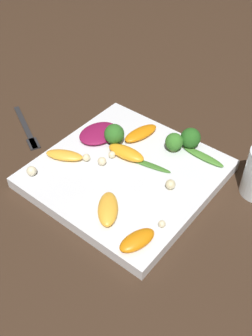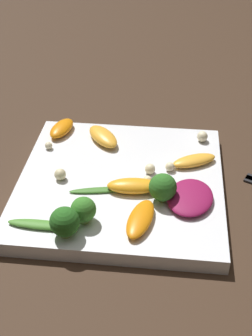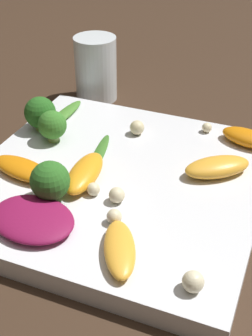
% 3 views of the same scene
% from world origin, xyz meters
% --- Properties ---
extents(ground_plane, '(2.40, 2.40, 0.00)m').
position_xyz_m(ground_plane, '(0.00, 0.00, 0.00)').
color(ground_plane, '#382619').
extents(plate, '(0.31, 0.31, 0.02)m').
position_xyz_m(plate, '(0.00, 0.00, 0.01)').
color(plate, white).
rests_on(plate, ground_plane).
extents(fork, '(0.15, 0.09, 0.01)m').
position_xyz_m(fork, '(0.25, 0.02, 0.00)').
color(fork, '#262628').
rests_on(fork, ground_plane).
extents(radicchio_leaf_0, '(0.08, 0.10, 0.01)m').
position_xyz_m(radicchio_leaf_0, '(0.10, -0.04, 0.03)').
color(radicchio_leaf_0, maroon).
rests_on(radicchio_leaf_0, plate).
extents(orange_segment_0, '(0.07, 0.08, 0.02)m').
position_xyz_m(orange_segment_0, '(-0.04, 0.10, 0.03)').
color(orange_segment_0, '#FCAD33').
rests_on(orange_segment_0, plate).
extents(orange_segment_1, '(0.05, 0.07, 0.02)m').
position_xyz_m(orange_segment_1, '(-0.12, 0.12, 0.03)').
color(orange_segment_1, orange).
rests_on(orange_segment_1, plate).
extents(orange_segment_2, '(0.08, 0.04, 0.02)m').
position_xyz_m(orange_segment_2, '(0.02, -0.03, 0.03)').
color(orange_segment_2, orange).
rests_on(orange_segment_2, plate).
extents(orange_segment_3, '(0.08, 0.06, 0.01)m').
position_xyz_m(orange_segment_3, '(0.11, 0.05, 0.03)').
color(orange_segment_3, '#FCAD33').
rests_on(orange_segment_3, plate).
extents(orange_segment_4, '(0.05, 0.08, 0.01)m').
position_xyz_m(orange_segment_4, '(0.04, -0.09, 0.03)').
color(orange_segment_4, orange).
rests_on(orange_segment_4, plate).
extents(broccoli_floret_0, '(0.04, 0.04, 0.04)m').
position_xyz_m(broccoli_floret_0, '(-0.06, -0.13, 0.05)').
color(broccoli_floret_0, '#84AD5B').
rests_on(broccoli_floret_0, plate).
extents(broccoli_floret_1, '(0.03, 0.03, 0.04)m').
position_xyz_m(broccoli_floret_1, '(-0.04, -0.10, 0.04)').
color(broccoli_floret_1, '#7A9E51').
rests_on(broccoli_floret_1, plate).
extents(broccoli_floret_2, '(0.04, 0.04, 0.04)m').
position_xyz_m(broccoli_floret_2, '(0.06, -0.04, 0.05)').
color(broccoli_floret_2, '#7A9E51').
rests_on(broccoli_floret_2, plate).
extents(arugula_sprig_0, '(0.09, 0.02, 0.01)m').
position_xyz_m(arugula_sprig_0, '(-0.09, -0.12, 0.03)').
color(arugula_sprig_0, '#47842D').
rests_on(arugula_sprig_0, plate).
extents(arugula_sprig_1, '(0.09, 0.03, 0.00)m').
position_xyz_m(arugula_sprig_1, '(-0.03, -0.03, 0.03)').
color(arugula_sprig_1, '#3D7528').
rests_on(arugula_sprig_1, plate).
extents(macadamia_nut_0, '(0.01, 0.01, 0.01)m').
position_xyz_m(macadamia_nut_0, '(0.07, 0.03, 0.03)').
color(macadamia_nut_0, beige).
rests_on(macadamia_nut_0, plate).
extents(macadamia_nut_1, '(0.02, 0.02, 0.02)m').
position_xyz_m(macadamia_nut_1, '(0.04, 0.02, 0.03)').
color(macadamia_nut_1, beige).
rests_on(macadamia_nut_1, plate).
extents(macadamia_nut_2, '(0.02, 0.02, 0.02)m').
position_xyz_m(macadamia_nut_2, '(0.13, 0.12, 0.03)').
color(macadamia_nut_2, beige).
rests_on(macadamia_nut_2, plate).
extents(macadamia_nut_3, '(0.01, 0.01, 0.01)m').
position_xyz_m(macadamia_nut_3, '(-0.13, 0.07, 0.03)').
color(macadamia_nut_3, beige).
rests_on(macadamia_nut_3, plate).
extents(macadamia_nut_4, '(0.02, 0.02, 0.02)m').
position_xyz_m(macadamia_nut_4, '(-0.09, -0.01, 0.03)').
color(macadamia_nut_4, beige).
rests_on(macadamia_nut_4, plate).
extents(macadamia_nut_5, '(0.01, 0.01, 0.01)m').
position_xyz_m(macadamia_nut_5, '(0.04, -0.01, 0.03)').
color(macadamia_nut_5, beige).
rests_on(macadamia_nut_5, plate).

